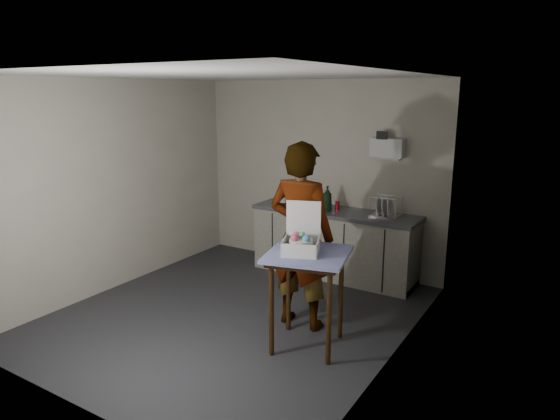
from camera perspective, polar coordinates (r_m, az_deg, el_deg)
The scene contains 15 objects.
ground at distance 5.74m, azimuth -5.17°, elevation -11.82°, with size 4.00×4.00×0.00m, color #2B2B30.
wall_back at distance 6.98m, azimuth 4.45°, elevation 3.96°, with size 3.60×0.02×2.60m, color beige.
wall_right at distance 4.49m, azimuth 13.08°, elevation -1.64°, with size 0.02×4.00×2.60m, color beige.
wall_left at distance 6.54m, azimuth -18.10°, elevation 2.69°, with size 0.02×4.00×2.60m, color beige.
ceiling at distance 5.20m, azimuth -5.79°, elevation 15.05°, with size 3.60×4.00×0.01m, color white.
kitchen_counter at distance 6.75m, azimuth 6.20°, elevation -4.02°, with size 2.24×0.62×0.91m.
wall_shelf at distance 6.46m, azimuth 12.18°, elevation 6.94°, with size 0.42×0.18×0.37m.
side_table at distance 4.76m, azimuth 3.20°, elevation -6.28°, with size 0.90×0.90×0.96m.
standing_man at distance 5.17m, azimuth 2.42°, elevation -2.99°, with size 0.72×0.47×1.97m, color #B2A593.
soap_bottle at distance 6.53m, azimuth 5.43°, elevation 1.30°, with size 0.13×0.13×0.33m, color black.
soda_can at distance 6.64m, azimuth 6.58°, elevation 0.51°, with size 0.06×0.06×0.12m, color red.
dark_bottle at distance 6.70m, azimuth 4.33°, elevation 1.27°, with size 0.07×0.07×0.25m, color black.
paper_towel at distance 6.97m, azimuth 0.36°, elevation 1.86°, with size 0.16×0.16×0.29m.
dish_rack at distance 6.41m, azimuth 11.93°, elevation -0.16°, with size 0.36×0.27×0.25m.
bakery_box at distance 4.68m, azimuth 2.43°, elevation -3.66°, with size 0.43×0.44×0.47m.
Camera 1 is at (3.15, -4.13, 2.44)m, focal length 32.00 mm.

